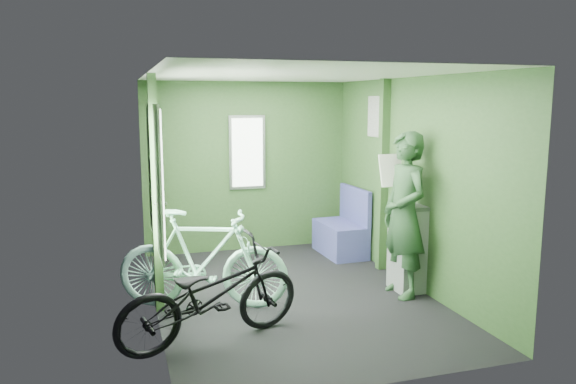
% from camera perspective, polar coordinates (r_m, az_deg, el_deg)
% --- Properties ---
extents(room, '(4.00, 4.02, 2.31)m').
position_cam_1_polar(room, '(5.76, -0.17, 3.19)').
color(room, black).
rests_on(room, ground).
extents(bicycle_black, '(1.80, 1.14, 0.95)m').
position_cam_1_polar(bicycle_black, '(4.99, -7.65, -15.05)').
color(bicycle_black, black).
rests_on(bicycle_black, ground).
extents(bicycle_mint, '(1.77, 1.09, 1.04)m').
position_cam_1_polar(bicycle_mint, '(5.77, -8.52, -11.61)').
color(bicycle_mint, '#96E1BF').
rests_on(bicycle_mint, ground).
extents(passenger, '(0.44, 0.69, 1.74)m').
position_cam_1_polar(passenger, '(5.98, 11.73, -2.27)').
color(passenger, '#274829').
rests_on(passenger, ground).
extents(waste_box, '(0.28, 0.39, 0.95)m').
position_cam_1_polar(waste_box, '(6.23, 12.01, -5.56)').
color(waste_box, gray).
rests_on(waste_box, ground).
extents(bench_seat, '(0.50, 0.87, 0.90)m').
position_cam_1_polar(bench_seat, '(7.58, 5.49, -4.34)').
color(bench_seat, navy).
rests_on(bench_seat, ground).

